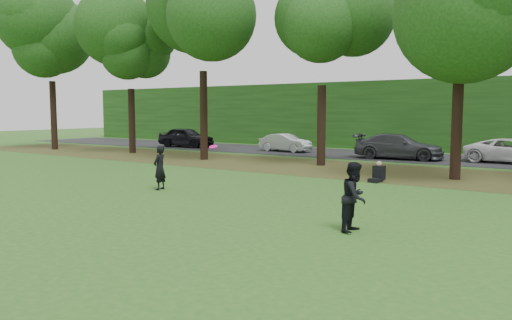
{
  "coord_description": "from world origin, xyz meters",
  "views": [
    {
      "loc": [
        8.86,
        -9.16,
        2.83
      ],
      "look_at": [
        0.07,
        3.54,
        1.3
      ],
      "focal_mm": 35.0,
      "sensor_mm": 36.0,
      "label": 1
    }
  ],
  "objects_px": {
    "player_left": "(160,168)",
    "player_right": "(355,197)",
    "frisbee": "(213,147)",
    "seated_person": "(378,174)"
  },
  "relations": [
    {
      "from": "player_left",
      "to": "frisbee",
      "type": "distance_m",
      "value": 3.27
    },
    {
      "from": "player_right",
      "to": "seated_person",
      "type": "distance_m",
      "value": 8.62
    },
    {
      "from": "player_left",
      "to": "seated_person",
      "type": "relative_size",
      "value": 1.92
    },
    {
      "from": "player_left",
      "to": "player_right",
      "type": "height_order",
      "value": "player_right"
    },
    {
      "from": "frisbee",
      "to": "seated_person",
      "type": "distance_m",
      "value": 7.69
    },
    {
      "from": "frisbee",
      "to": "player_left",
      "type": "bearing_deg",
      "value": 167.38
    },
    {
      "from": "player_left",
      "to": "seated_person",
      "type": "xyz_separation_m",
      "value": [
        5.7,
        6.4,
        -0.48
      ]
    },
    {
      "from": "player_left",
      "to": "frisbee",
      "type": "height_order",
      "value": "frisbee"
    },
    {
      "from": "player_left",
      "to": "frisbee",
      "type": "xyz_separation_m",
      "value": [
        3.06,
        -0.69,
        0.92
      ]
    },
    {
      "from": "frisbee",
      "to": "seated_person",
      "type": "height_order",
      "value": "frisbee"
    }
  ]
}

